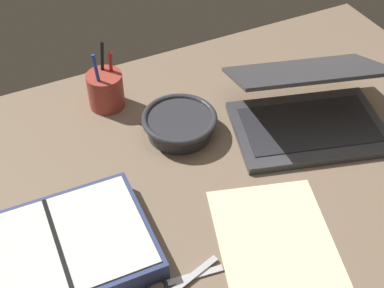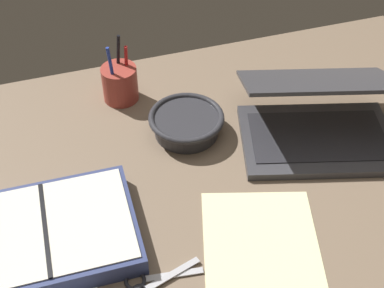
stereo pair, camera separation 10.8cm
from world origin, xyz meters
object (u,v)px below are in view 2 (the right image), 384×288
planner (47,235)px  laptop (318,119)px  pen_cup (120,83)px  scissors (147,284)px  bowl (186,123)px

planner → laptop: bearing=12.4°
pen_cup → scissors: 52.87cm
bowl → planner: bearing=-147.5°
bowl → planner: (-33.33, -21.21, -0.67)cm
pen_cup → planner: size_ratio=0.48×
pen_cup → laptop: bearing=-34.5°
planner → scissors: size_ratio=2.38×
planner → pen_cup: bearing=61.6°
laptop → bowl: size_ratio=2.34×
laptop → pen_cup: 46.83cm
scissors → planner: bearing=132.2°
bowl → pen_cup: pen_cup is taller
laptop → pen_cup: laptop is taller
bowl → pen_cup: size_ratio=1.05×
pen_cup → bowl: bearing=-55.9°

